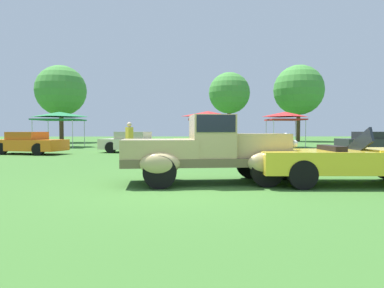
{
  "coord_description": "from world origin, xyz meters",
  "views": [
    {
      "loc": [
        -0.05,
        -7.94,
        1.34
      ],
      "look_at": [
        0.15,
        2.88,
        0.89
      ],
      "focal_mm": 32.07,
      "sensor_mm": 36.0,
      "label": 1
    }
  ],
  "objects_px": {
    "neighbor_convertible": "(354,161)",
    "show_car_cream": "(135,142)",
    "show_car_yellow": "(209,142)",
    "canopy_tent_right_field": "(285,116)",
    "feature_pickup_truck": "(208,149)",
    "canopy_tent_left_field": "(59,116)",
    "show_car_charcoal": "(376,142)",
    "show_car_orange": "(29,143)",
    "spectator_between_cars": "(129,139)",
    "canopy_tent_center_field": "(208,115)"
  },
  "relations": [
    {
      "from": "feature_pickup_truck",
      "to": "canopy_tent_left_field",
      "type": "bearing_deg",
      "value": 119.69
    },
    {
      "from": "feature_pickup_truck",
      "to": "canopy_tent_left_field",
      "type": "height_order",
      "value": "canopy_tent_left_field"
    },
    {
      "from": "show_car_orange",
      "to": "show_car_cream",
      "type": "relative_size",
      "value": 0.96
    },
    {
      "from": "neighbor_convertible",
      "to": "canopy_tent_left_field",
      "type": "xyz_separation_m",
      "value": [
        -13.82,
        18.24,
        1.84
      ]
    },
    {
      "from": "neighbor_convertible",
      "to": "show_car_cream",
      "type": "xyz_separation_m",
      "value": [
        -7.09,
        11.78,
        0.02
      ]
    },
    {
      "from": "canopy_tent_left_field",
      "to": "canopy_tent_center_field",
      "type": "distance_m",
      "value": 11.4
    },
    {
      "from": "neighbor_convertible",
      "to": "canopy_tent_right_field",
      "type": "relative_size",
      "value": 1.69
    },
    {
      "from": "neighbor_convertible",
      "to": "show_car_cream",
      "type": "bearing_deg",
      "value": 121.05
    },
    {
      "from": "neighbor_convertible",
      "to": "canopy_tent_center_field",
      "type": "bearing_deg",
      "value": 98.24
    },
    {
      "from": "spectator_between_cars",
      "to": "show_car_orange",
      "type": "bearing_deg",
      "value": 154.75
    },
    {
      "from": "show_car_yellow",
      "to": "canopy_tent_right_field",
      "type": "height_order",
      "value": "canopy_tent_right_field"
    },
    {
      "from": "neighbor_convertible",
      "to": "canopy_tent_right_field",
      "type": "distance_m",
      "value": 18.19
    },
    {
      "from": "show_car_charcoal",
      "to": "canopy_tent_center_field",
      "type": "height_order",
      "value": "canopy_tent_center_field"
    },
    {
      "from": "neighbor_convertible",
      "to": "feature_pickup_truck",
      "type": "bearing_deg",
      "value": 176.21
    },
    {
      "from": "neighbor_convertible",
      "to": "show_car_yellow",
      "type": "xyz_separation_m",
      "value": [
        -2.72,
        12.1,
        0.02
      ]
    },
    {
      "from": "show_car_orange",
      "to": "spectator_between_cars",
      "type": "height_order",
      "value": "spectator_between_cars"
    },
    {
      "from": "canopy_tent_center_field",
      "to": "canopy_tent_right_field",
      "type": "distance_m",
      "value": 5.99
    },
    {
      "from": "neighbor_convertible",
      "to": "show_car_cream",
      "type": "distance_m",
      "value": 13.75
    },
    {
      "from": "feature_pickup_truck",
      "to": "show_car_charcoal",
      "type": "height_order",
      "value": "feature_pickup_truck"
    },
    {
      "from": "show_car_cream",
      "to": "canopy_tent_right_field",
      "type": "distance_m",
      "value": 12.28
    },
    {
      "from": "show_car_charcoal",
      "to": "canopy_tent_left_field",
      "type": "xyz_separation_m",
      "value": [
        -21.09,
        6.23,
        1.82
      ]
    },
    {
      "from": "show_car_yellow",
      "to": "show_car_cream",
      "type": "bearing_deg",
      "value": -175.84
    },
    {
      "from": "neighbor_convertible",
      "to": "show_car_orange",
      "type": "height_order",
      "value": "neighbor_convertible"
    },
    {
      "from": "show_car_charcoal",
      "to": "spectator_between_cars",
      "type": "distance_m",
      "value": 14.66
    },
    {
      "from": "spectator_between_cars",
      "to": "canopy_tent_right_field",
      "type": "relative_size",
      "value": 0.62
    },
    {
      "from": "show_car_yellow",
      "to": "canopy_tent_right_field",
      "type": "relative_size",
      "value": 1.74
    },
    {
      "from": "show_car_orange",
      "to": "canopy_tent_right_field",
      "type": "xyz_separation_m",
      "value": [
        16.19,
        7.18,
        1.82
      ]
    },
    {
      "from": "spectator_between_cars",
      "to": "canopy_tent_center_field",
      "type": "bearing_deg",
      "value": 65.33
    },
    {
      "from": "feature_pickup_truck",
      "to": "canopy_tent_right_field",
      "type": "distance_m",
      "value": 18.95
    },
    {
      "from": "feature_pickup_truck",
      "to": "show_car_cream",
      "type": "xyz_separation_m",
      "value": [
        -3.53,
        11.54,
        -0.26
      ]
    },
    {
      "from": "show_car_yellow",
      "to": "spectator_between_cars",
      "type": "bearing_deg",
      "value": -133.13
    },
    {
      "from": "feature_pickup_truck",
      "to": "show_car_yellow",
      "type": "xyz_separation_m",
      "value": [
        0.85,
        11.86,
        -0.26
      ]
    },
    {
      "from": "neighbor_convertible",
      "to": "show_car_yellow",
      "type": "relative_size",
      "value": 0.97
    },
    {
      "from": "neighbor_convertible",
      "to": "show_car_orange",
      "type": "bearing_deg",
      "value": 140.24
    },
    {
      "from": "neighbor_convertible",
      "to": "show_car_cream",
      "type": "relative_size",
      "value": 1.06
    },
    {
      "from": "feature_pickup_truck",
      "to": "show_car_orange",
      "type": "bearing_deg",
      "value": 131.5
    },
    {
      "from": "show_car_orange",
      "to": "show_car_cream",
      "type": "bearing_deg",
      "value": 12.07
    },
    {
      "from": "neighbor_convertible",
      "to": "canopy_tent_center_field",
      "type": "height_order",
      "value": "canopy_tent_center_field"
    },
    {
      "from": "show_car_orange",
      "to": "canopy_tent_center_field",
      "type": "height_order",
      "value": "canopy_tent_center_field"
    },
    {
      "from": "show_car_yellow",
      "to": "show_car_charcoal",
      "type": "bearing_deg",
      "value": -0.54
    },
    {
      "from": "show_car_orange",
      "to": "canopy_tent_center_field",
      "type": "bearing_deg",
      "value": 32.55
    },
    {
      "from": "show_car_cream",
      "to": "feature_pickup_truck",
      "type": "bearing_deg",
      "value": -72.99
    },
    {
      "from": "feature_pickup_truck",
      "to": "show_car_yellow",
      "type": "relative_size",
      "value": 0.92
    },
    {
      "from": "neighbor_convertible",
      "to": "canopy_tent_center_field",
      "type": "distance_m",
      "value": 17.39
    },
    {
      "from": "show_car_charcoal",
      "to": "canopy_tent_right_field",
      "type": "height_order",
      "value": "canopy_tent_right_field"
    },
    {
      "from": "neighbor_convertible",
      "to": "canopy_tent_right_field",
      "type": "bearing_deg",
      "value": 78.93
    },
    {
      "from": "canopy_tent_center_field",
      "to": "canopy_tent_right_field",
      "type": "bearing_deg",
      "value": 6.25
    },
    {
      "from": "neighbor_convertible",
      "to": "show_car_yellow",
      "type": "bearing_deg",
      "value": 102.65
    },
    {
      "from": "neighbor_convertible",
      "to": "show_car_charcoal",
      "type": "height_order",
      "value": "neighbor_convertible"
    },
    {
      "from": "show_car_cream",
      "to": "canopy_tent_right_field",
      "type": "bearing_deg",
      "value": 29.52
    }
  ]
}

